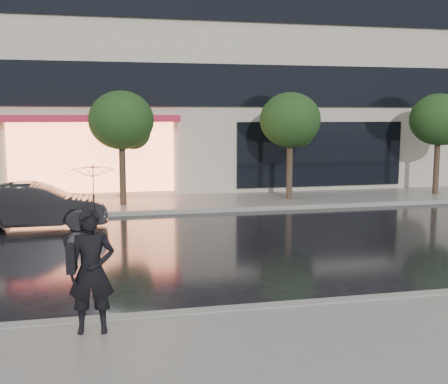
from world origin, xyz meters
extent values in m
plane|color=black|center=(0.00, 0.00, 0.00)|extent=(120.00, 120.00, 0.00)
cube|color=slate|center=(0.00, -3.25, 0.06)|extent=(60.00, 4.50, 0.12)
cube|color=slate|center=(0.00, 10.25, 0.06)|extent=(60.00, 3.50, 0.12)
cube|color=gray|center=(0.00, -1.00, 0.07)|extent=(60.00, 0.25, 0.14)
cube|color=gray|center=(0.00, 8.50, 0.07)|extent=(60.00, 0.25, 0.14)
cube|color=black|center=(0.00, 11.94, 4.30)|extent=(28.00, 0.12, 1.60)
cube|color=#FF8C59|center=(-4.00, 11.92, 1.60)|extent=(6.00, 0.10, 2.60)
cube|color=#BC1D3E|center=(-4.00, 11.59, 3.05)|extent=(6.40, 0.70, 0.25)
cube|color=black|center=(5.00, 11.94, 1.60)|extent=(7.00, 0.10, 2.60)
cylinder|color=#33261C|center=(-3.00, 10.00, 1.10)|extent=(0.22, 0.22, 2.20)
ellipsoid|color=#183314|center=(-3.00, 10.00, 3.00)|extent=(2.20, 2.20, 1.98)
sphere|color=#183314|center=(-2.60, 10.20, 2.60)|extent=(1.20, 1.20, 1.20)
cylinder|color=#33261C|center=(3.00, 10.00, 1.10)|extent=(0.22, 0.22, 2.20)
ellipsoid|color=#183314|center=(3.00, 10.00, 3.00)|extent=(2.20, 2.20, 1.98)
sphere|color=#183314|center=(3.40, 10.20, 2.60)|extent=(1.20, 1.20, 1.20)
cylinder|color=#33261C|center=(9.00, 10.00, 1.10)|extent=(0.22, 0.22, 2.20)
ellipsoid|color=#183314|center=(9.00, 10.00, 3.00)|extent=(2.20, 2.20, 1.98)
sphere|color=#183314|center=(9.40, 10.20, 2.60)|extent=(1.20, 1.20, 1.20)
imported|color=black|center=(-5.54, 6.93, 0.65)|extent=(3.93, 1.40, 1.29)
imported|color=black|center=(-3.92, -1.50, 1.00)|extent=(0.68, 0.48, 1.77)
imported|color=#3B0A23|center=(-3.86, -1.50, 2.12)|extent=(0.96, 0.97, 0.81)
cylinder|color=black|center=(-3.86, -1.50, 1.65)|extent=(0.02, 0.02, 0.88)
cube|color=black|center=(-4.18, -1.54, 1.22)|extent=(0.14, 0.34, 0.38)
camera|label=1|loc=(-3.77, -9.35, 3.18)|focal=45.00mm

